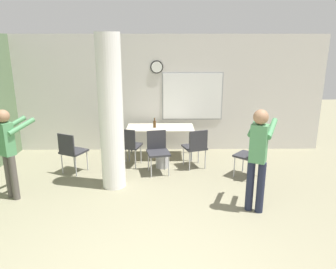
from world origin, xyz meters
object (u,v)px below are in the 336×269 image
(chair_mid_room, at_px, (251,153))
(folding_table, at_px, (160,129))
(bottle_on_table, at_px, (155,124))
(chair_table_right, at_px, (196,146))
(person_watching_back, at_px, (9,147))
(person_playing_side, at_px, (258,153))
(chair_table_front, at_px, (158,149))
(chair_near_pillar, at_px, (71,150))
(chair_table_left, at_px, (129,144))

(chair_mid_room, bearing_deg, folding_table, 145.99)
(bottle_on_table, distance_m, chair_table_right, 1.16)
(chair_table_right, distance_m, person_watching_back, 3.58)
(chair_table_right, height_order, person_playing_side, person_playing_side)
(folding_table, xyz_separation_m, person_watching_back, (-2.54, -2.02, 0.25))
(chair_table_right, bearing_deg, person_watching_back, -158.25)
(chair_table_front, xyz_separation_m, person_playing_side, (1.59, -1.61, 0.48))
(chair_near_pillar, bearing_deg, chair_table_left, 17.39)
(bottle_on_table, relative_size, person_playing_side, 0.13)
(bottle_on_table, height_order, chair_mid_room, bottle_on_table)
(folding_table, relative_size, chair_table_front, 1.76)
(bottle_on_table, bearing_deg, chair_table_right, -37.23)
(bottle_on_table, height_order, chair_near_pillar, bottle_on_table)
(person_watching_back, bearing_deg, folding_table, 38.42)
(chair_table_front, bearing_deg, chair_table_left, 152.12)
(chair_table_left, relative_size, chair_table_right, 1.00)
(folding_table, relative_size, chair_near_pillar, 1.76)
(chair_mid_room, height_order, chair_near_pillar, same)
(chair_table_left, height_order, chair_near_pillar, same)
(chair_table_front, relative_size, chair_mid_room, 1.00)
(chair_table_left, xyz_separation_m, chair_table_right, (1.43, -0.12, 0.00))
(person_playing_side, bearing_deg, bottle_on_table, 123.85)
(chair_table_left, bearing_deg, chair_near_pillar, -162.61)
(person_watching_back, bearing_deg, chair_near_pillar, 55.93)
(chair_near_pillar, distance_m, person_playing_side, 3.74)
(bottle_on_table, relative_size, chair_table_front, 0.25)
(bottle_on_table, distance_m, chair_table_left, 0.84)
(folding_table, xyz_separation_m, chair_table_front, (-0.05, -0.91, -0.17))
(bottle_on_table, relative_size, person_watching_back, 0.14)
(bottle_on_table, relative_size, chair_near_pillar, 0.25)
(chair_mid_room, bearing_deg, person_watching_back, -169.58)
(folding_table, bearing_deg, chair_table_left, -139.21)
(bottle_on_table, xyz_separation_m, chair_table_left, (-0.54, -0.56, -0.31))
(person_playing_side, xyz_separation_m, person_watching_back, (-4.08, 0.50, -0.06))
(person_playing_side, bearing_deg, chair_table_right, 113.33)
(chair_table_left, bearing_deg, chair_mid_room, -14.42)
(bottle_on_table, height_order, chair_table_right, bottle_on_table)
(folding_table, relative_size, chair_table_left, 1.76)
(folding_table, distance_m, bottle_on_table, 0.19)
(chair_mid_room, relative_size, chair_table_right, 1.00)
(chair_table_left, relative_size, chair_near_pillar, 1.00)
(folding_table, relative_size, person_playing_side, 0.91)
(bottle_on_table, relative_size, chair_table_left, 0.25)
(chair_table_right, relative_size, person_playing_side, 0.52)
(chair_mid_room, relative_size, chair_near_pillar, 1.00)
(bottle_on_table, xyz_separation_m, person_playing_side, (1.67, -2.50, 0.17))
(chair_table_front, xyz_separation_m, chair_mid_room, (1.85, -0.31, 0.00))
(person_playing_side, height_order, person_watching_back, person_playing_side)
(chair_mid_room, bearing_deg, person_playing_side, -101.23)
(chair_table_front, distance_m, person_playing_side, 2.31)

